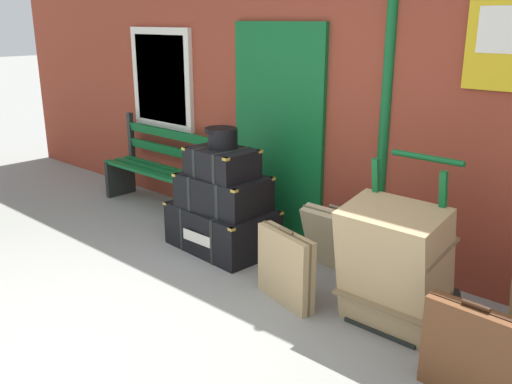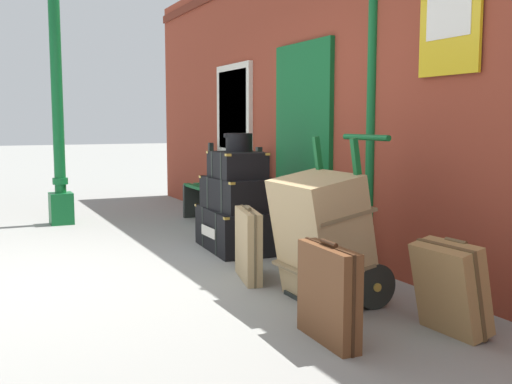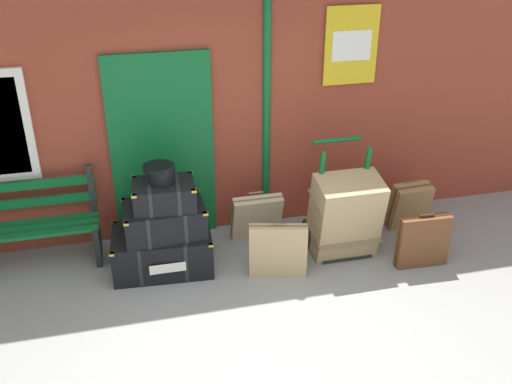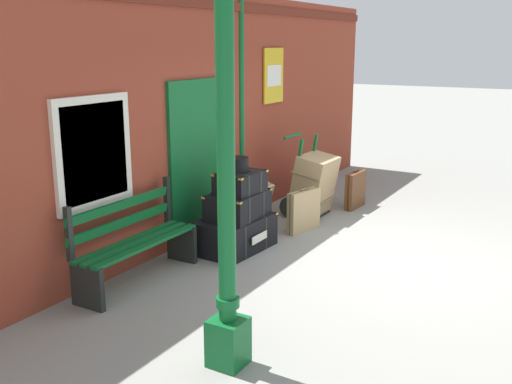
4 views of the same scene
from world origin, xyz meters
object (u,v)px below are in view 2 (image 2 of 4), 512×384
(porters_trolley, at_px, (341,262))
(suitcase_tan, at_px, (248,245))
(suitcase_caramel, at_px, (320,237))
(suitcase_oxblood, at_px, (328,294))
(platform_bench, at_px, (223,190))
(steamer_trunk_base, at_px, (239,229))
(steamer_trunk_middle, at_px, (239,193))
(large_brown_trunk, at_px, (322,237))
(round_hatbox, at_px, (239,141))
(suitcase_umber, at_px, (451,288))
(lamp_post, at_px, (59,134))
(steamer_trunk_top, at_px, (237,165))

(porters_trolley, bearing_deg, suitcase_tan, -153.76)
(suitcase_caramel, distance_m, suitcase_oxblood, 1.80)
(platform_bench, xyz_separation_m, porters_trolley, (3.33, -0.42, -0.17))
(steamer_trunk_base, relative_size, steamer_trunk_middle, 1.28)
(platform_bench, xyz_separation_m, large_brown_trunk, (3.33, -0.59, 0.03))
(steamer_trunk_base, distance_m, suitcase_oxblood, 2.70)
(suitcase_caramel, bearing_deg, large_brown_trunk, -30.78)
(suitcase_caramel, bearing_deg, round_hatbox, -162.46)
(round_hatbox, relative_size, porters_trolley, 0.25)
(platform_bench, height_order, suitcase_umber, platform_bench)
(suitcase_umber, relative_size, suitcase_oxblood, 0.97)
(suitcase_oxblood, distance_m, suitcase_tan, 1.52)
(lamp_post, xyz_separation_m, large_brown_trunk, (4.29, 1.23, -0.67))
(steamer_trunk_base, height_order, suitcase_oxblood, suitcase_oxblood)
(steamer_trunk_base, bearing_deg, round_hatbox, -22.73)
(steamer_trunk_top, height_order, large_brown_trunk, steamer_trunk_top)
(platform_bench, distance_m, suitcase_oxblood, 4.17)
(steamer_trunk_base, relative_size, steamer_trunk_top, 1.67)
(round_hatbox, bearing_deg, suitcase_oxblood, -12.36)
(steamer_trunk_middle, distance_m, suitcase_umber, 2.83)
(steamer_trunk_middle, height_order, large_brown_trunk, large_brown_trunk)
(steamer_trunk_base, distance_m, suitcase_umber, 2.86)
(steamer_trunk_top, xyz_separation_m, suitcase_caramel, (1.02, 0.35, -0.58))
(lamp_post, height_order, steamer_trunk_top, lamp_post)
(suitcase_oxblood, bearing_deg, steamer_trunk_base, 167.45)
(steamer_trunk_top, bearing_deg, platform_bench, 163.27)
(steamer_trunk_base, bearing_deg, steamer_trunk_top, -36.89)
(steamer_trunk_base, distance_m, porters_trolley, 1.92)
(suitcase_caramel, bearing_deg, lamp_post, -153.32)
(steamer_trunk_middle, xyz_separation_m, large_brown_trunk, (1.88, -0.18, -0.11))
(large_brown_trunk, bearing_deg, steamer_trunk_base, 174.23)
(round_hatbox, xyz_separation_m, suitcase_tan, (1.08, -0.40, -0.82))
(round_hatbox, relative_size, suitcase_caramel, 0.52)
(steamer_trunk_top, height_order, suitcase_oxblood, steamer_trunk_top)
(steamer_trunk_base, xyz_separation_m, round_hatbox, (0.04, -0.02, 0.90))
(steamer_trunk_top, height_order, suitcase_umber, steamer_trunk_top)
(steamer_trunk_top, relative_size, porters_trolley, 0.52)
(platform_bench, height_order, steamer_trunk_base, platform_bench)
(steamer_trunk_base, height_order, steamer_trunk_middle, steamer_trunk_middle)
(lamp_post, distance_m, platform_bench, 2.18)
(round_hatbox, height_order, large_brown_trunk, round_hatbox)
(steamer_trunk_top, bearing_deg, suitcase_oxblood, -11.89)
(lamp_post, height_order, suitcase_caramel, lamp_post)
(suitcase_tan, bearing_deg, platform_bench, 162.26)
(steamer_trunk_top, xyz_separation_m, porters_trolley, (1.86, 0.02, -0.60))
(suitcase_umber, relative_size, suitcase_tan, 0.96)
(suitcase_oxblood, bearing_deg, platform_bench, 166.33)
(suitcase_tan, bearing_deg, steamer_trunk_base, 159.83)
(steamer_trunk_top, xyz_separation_m, suitcase_umber, (2.80, 0.20, -0.58))
(porters_trolley, bearing_deg, steamer_trunk_top, -179.34)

